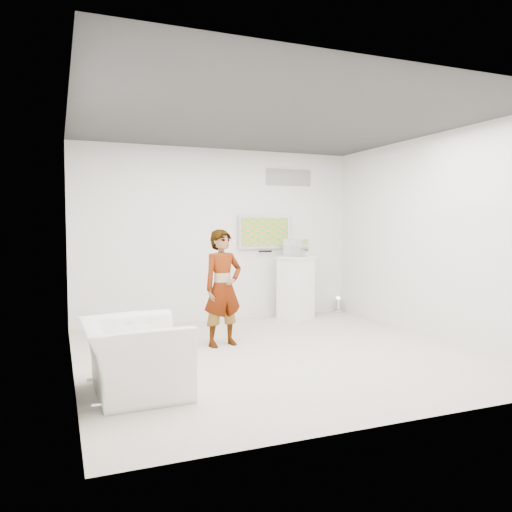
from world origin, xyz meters
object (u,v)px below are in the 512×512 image
Objects in this scene: person at (223,288)px; floor_uplight at (338,305)px; armchair at (135,357)px; pedestal at (296,288)px; tv at (264,232)px.

person reaches higher than floor_uplight.
pedestal is at bearing -49.10° from armchair.
pedestal is at bearing -166.43° from floor_uplight.
person reaches higher than armchair.
armchair is at bearing -137.40° from pedestal.
person is (-1.38, -1.80, -0.74)m from tv.
person is 3.40m from floor_uplight.
armchair is at bearing -142.89° from floor_uplight.
floor_uplight is at bearing 17.05° from person.
armchair is (-2.80, -3.35, -1.19)m from tv.
tv is 0.89× the size of armchair.
pedestal is (1.84, 1.45, -0.25)m from person.
tv is at bearing -41.53° from armchair.
tv is at bearing 142.16° from pedestal.
pedestal reaches higher than armchair.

